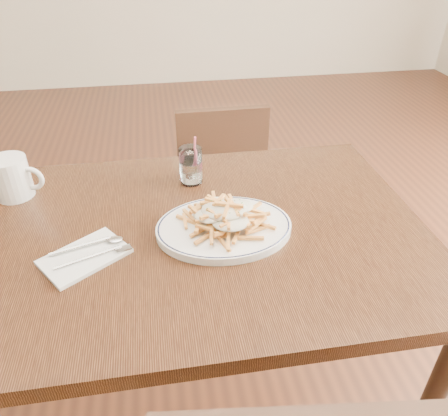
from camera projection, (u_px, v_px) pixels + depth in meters
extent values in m
plane|color=black|center=(197.00, 403.00, 1.51)|extent=(7.00, 7.00, 0.00)
cube|color=black|center=(187.00, 236.00, 1.10)|extent=(1.20, 0.80, 0.04)
cylinder|color=black|center=(425.00, 416.00, 1.10)|extent=(0.05, 0.05, 0.71)
cylinder|color=black|center=(26.00, 276.00, 1.52)|extent=(0.05, 0.05, 0.71)
cylinder|color=black|center=(327.00, 244.00, 1.67)|extent=(0.05, 0.05, 0.71)
cube|color=black|center=(217.00, 182.00, 2.02)|extent=(0.37, 0.37, 0.03)
cube|color=black|center=(223.00, 156.00, 1.77)|extent=(0.37, 0.04, 0.40)
cylinder|color=black|center=(242.00, 196.00, 2.28)|extent=(0.03, 0.03, 0.36)
cylinder|color=black|center=(182.00, 202.00, 2.24)|extent=(0.03, 0.03, 0.36)
cylinder|color=black|center=(256.00, 232.00, 2.03)|extent=(0.03, 0.03, 0.36)
cylinder|color=black|center=(189.00, 239.00, 1.98)|extent=(0.03, 0.03, 0.36)
torus|color=black|center=(224.00, 226.00, 1.07)|extent=(0.37, 0.37, 0.01)
ellipsoid|color=beige|center=(224.00, 208.00, 1.04)|extent=(0.17, 0.14, 0.03)
cube|color=silver|center=(85.00, 256.00, 1.00)|extent=(0.22, 0.21, 0.01)
cylinder|color=white|center=(191.00, 165.00, 1.26)|extent=(0.07, 0.07, 0.11)
cylinder|color=white|center=(191.00, 172.00, 1.27)|extent=(0.06, 0.06, 0.06)
cylinder|color=#FB5F7D|center=(194.00, 157.00, 1.25)|extent=(0.02, 0.04, 0.14)
cylinder|color=white|center=(11.00, 178.00, 1.19)|extent=(0.10, 0.10, 0.11)
torus|color=white|center=(32.00, 179.00, 1.19)|extent=(0.07, 0.03, 0.07)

